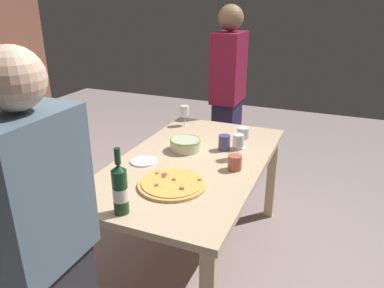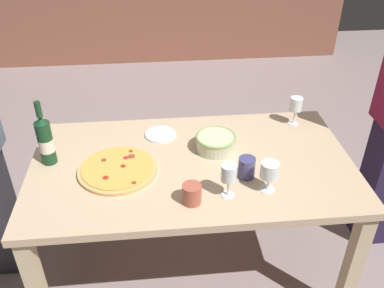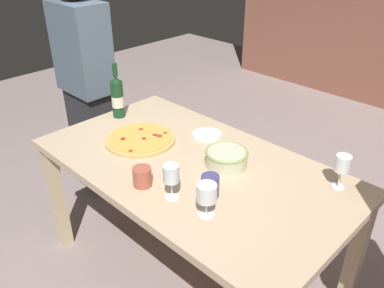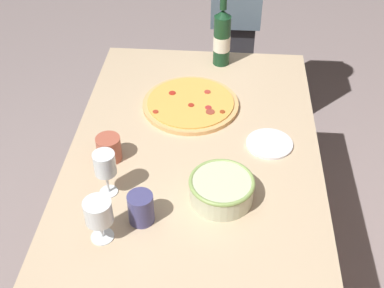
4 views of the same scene
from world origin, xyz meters
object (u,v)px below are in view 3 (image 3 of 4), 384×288
object	(u,v)px
wine_glass_by_bottle	(171,174)
pizza	(140,139)
cup_ceramic	(210,186)
dining_table	(192,179)
cup_amber	(142,177)
person_host	(87,87)
side_plate	(207,134)
wine_glass_near_pizza	(342,165)
serving_bowl	(227,158)
wine_glass_far_left	(207,194)
wine_bottle	(117,97)

from	to	relation	value
wine_glass_by_bottle	pizza	bearing A→B (deg)	155.32
cup_ceramic	dining_table	bearing A→B (deg)	150.74
cup_amber	dining_table	bearing A→B (deg)	84.19
dining_table	person_host	world-z (taller)	person_host
cup_amber	side_plate	bearing A→B (deg)	101.81
wine_glass_by_bottle	cup_amber	bearing A→B (deg)	-170.01
wine_glass_near_pizza	side_plate	distance (m)	0.77
cup_ceramic	person_host	size ratio (longest dim) A/B	0.06
serving_bowl	cup_ceramic	distance (m)	0.27
wine_glass_far_left	person_host	xyz separation A→B (m)	(-1.47, 0.38, -0.05)
wine_glass_near_pizza	wine_glass_far_left	world-z (taller)	wine_glass_near_pizza
wine_glass_near_pizza	wine_glass_far_left	distance (m)	0.64
wine_glass_near_pizza	wine_glass_far_left	bearing A→B (deg)	-117.53
wine_glass_near_pizza	person_host	size ratio (longest dim) A/B	0.10
cup_ceramic	pizza	bearing A→B (deg)	170.41
pizza	wine_glass_far_left	bearing A→B (deg)	-17.02
wine_glass_by_bottle	dining_table	bearing A→B (deg)	117.12
serving_bowl	wine_glass_near_pizza	world-z (taller)	wine_glass_near_pizza
wine_bottle	cup_ceramic	xyz separation A→B (m)	(0.95, -0.21, -0.08)
serving_bowl	cup_amber	bearing A→B (deg)	-112.41
wine_glass_far_left	side_plate	distance (m)	0.70
wine_glass_by_bottle	cup_ceramic	xyz separation A→B (m)	(0.11, 0.13, -0.07)
wine_bottle	wine_glass_near_pizza	size ratio (longest dim) A/B	2.05
person_host	wine_glass_by_bottle	bearing A→B (deg)	-10.55
wine_glass_near_pizza	side_plate	bearing A→B (deg)	-176.30
serving_bowl	pizza	bearing A→B (deg)	-164.42
cup_amber	serving_bowl	bearing A→B (deg)	67.59
pizza	cup_ceramic	distance (m)	0.62
dining_table	wine_glass_far_left	world-z (taller)	wine_glass_far_left
wine_glass_near_pizza	wine_glass_by_bottle	bearing A→B (deg)	-129.46
serving_bowl	side_plate	size ratio (longest dim) A/B	1.24
serving_bowl	wine_glass_by_bottle	xyz separation A→B (m)	(0.00, -0.37, 0.08)
pizza	wine_glass_far_left	size ratio (longest dim) A/B	2.57
wine_bottle	cup_ceramic	world-z (taller)	wine_bottle
pizza	wine_bottle	bearing A→B (deg)	162.17
serving_bowl	cup_ceramic	size ratio (longest dim) A/B	2.04
wine_bottle	person_host	xyz separation A→B (m)	(-0.44, 0.06, -0.07)
dining_table	cup_amber	bearing A→B (deg)	-95.81
wine_bottle	side_plate	distance (m)	0.60
dining_table	serving_bowl	xyz separation A→B (m)	(0.13, 0.10, 0.14)
wine_bottle	cup_amber	size ratio (longest dim) A/B	3.69
dining_table	wine_glass_far_left	size ratio (longest dim) A/B	10.71
pizza	serving_bowl	xyz separation A→B (m)	(0.50, 0.14, 0.03)
wine_glass_by_bottle	wine_glass_far_left	distance (m)	0.19
person_host	wine_bottle	bearing A→B (deg)	-0.88
wine_glass_near_pizza	wine_glass_far_left	xyz separation A→B (m)	(-0.29, -0.56, -0.01)
cup_ceramic	side_plate	bearing A→B (deg)	133.82
pizza	wine_glass_far_left	world-z (taller)	wine_glass_far_left
pizza	wine_glass_by_bottle	bearing A→B (deg)	-24.68
serving_bowl	wine_glass_far_left	distance (m)	0.40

